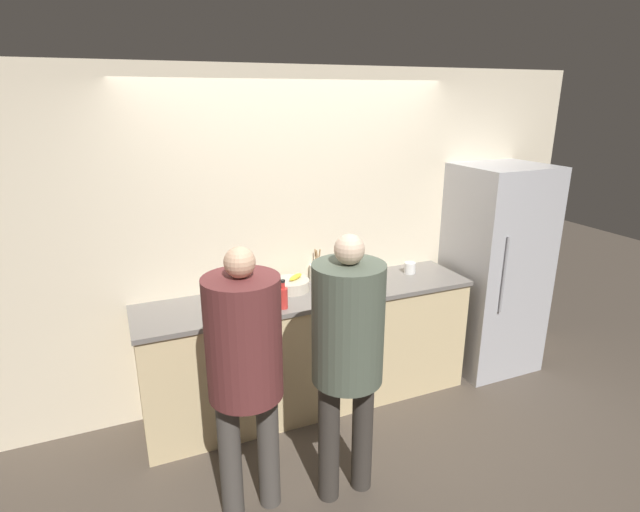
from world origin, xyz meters
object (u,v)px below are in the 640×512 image
object	(u,v)px
fruit_bowl	(292,285)
utensil_crock	(318,272)
cup_white	(410,268)
bottle_red	(283,297)
bottle_clear	(216,299)
refrigerator	(494,269)
bottle_amber	(352,282)
person_left	(245,358)
person_center	(348,343)

from	to	relation	value
fruit_bowl	utensil_crock	distance (m)	0.30
cup_white	fruit_bowl	bearing A→B (deg)	178.83
bottle_red	bottle_clear	bearing A→B (deg)	158.24
refrigerator	bottle_amber	bearing A→B (deg)	-177.83
person_left	bottle_clear	bearing A→B (deg)	88.61
utensil_crock	bottle_red	bearing A→B (deg)	-136.04
bottle_red	person_left	bearing A→B (deg)	-123.85
utensil_crock	bottle_red	world-z (taller)	utensil_crock
person_left	bottle_clear	size ratio (longest dim) A/B	8.60
person_center	cup_white	bearing A→B (deg)	43.81
bottle_clear	refrigerator	bearing A→B (deg)	-0.40
bottle_amber	person_left	bearing A→B (deg)	-143.12
utensil_crock	bottle_clear	bearing A→B (deg)	-164.25
person_center	utensil_crock	distance (m)	1.24
bottle_red	utensil_crock	bearing A→B (deg)	43.96
person_center	utensil_crock	size ratio (longest dim) A/B	6.48
bottle_red	cup_white	distance (m)	1.25
person_center	bottle_amber	distance (m)	1.00
person_left	cup_white	world-z (taller)	person_left
person_center	bottle_clear	distance (m)	1.11
bottle_red	cup_white	bearing A→B (deg)	12.58
person_left	fruit_bowl	size ratio (longest dim) A/B	6.03
person_left	fruit_bowl	distance (m)	1.16
person_center	bottle_amber	xyz separation A→B (m)	(0.47, 0.88, -0.01)
cup_white	refrigerator	bearing A→B (deg)	-7.98
bottle_red	bottle_amber	xyz separation A→B (m)	(0.59, 0.10, -0.02)
bottle_red	cup_white	xyz separation A→B (m)	(1.22, 0.27, -0.04)
bottle_clear	bottle_amber	xyz separation A→B (m)	(1.03, -0.07, -0.01)
utensil_crock	bottle_amber	size ratio (longest dim) A/B	1.51
bottle_amber	bottle_clear	bearing A→B (deg)	176.02
refrigerator	bottle_amber	distance (m)	1.44
bottle_red	bottle_amber	world-z (taller)	bottle_red
refrigerator	fruit_bowl	bearing A→B (deg)	175.85
refrigerator	bottle_clear	world-z (taller)	refrigerator
fruit_bowl	refrigerator	bearing A→B (deg)	-4.15
refrigerator	bottle_amber	xyz separation A→B (m)	(-1.44, -0.05, 0.11)
person_left	utensil_crock	bearing A→B (deg)	50.97
bottle_clear	bottle_red	distance (m)	0.47
utensil_crock	bottle_amber	bearing A→B (deg)	-64.35
fruit_bowl	bottle_red	size ratio (longest dim) A/B	1.30
bottle_amber	cup_white	bearing A→B (deg)	15.05
bottle_clear	cup_white	distance (m)	1.66
bottle_amber	person_center	bearing A→B (deg)	-118.10
person_center	fruit_bowl	bearing A→B (deg)	87.32
bottle_clear	bottle_red	xyz separation A→B (m)	(0.44, -0.18, 0.01)
person_left	bottle_clear	distance (m)	0.86
refrigerator	person_center	size ratio (longest dim) A/B	1.09
bottle_red	fruit_bowl	bearing A→B (deg)	59.98
person_center	bottle_amber	size ratio (longest dim) A/B	9.80
cup_white	bottle_clear	bearing A→B (deg)	-176.67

